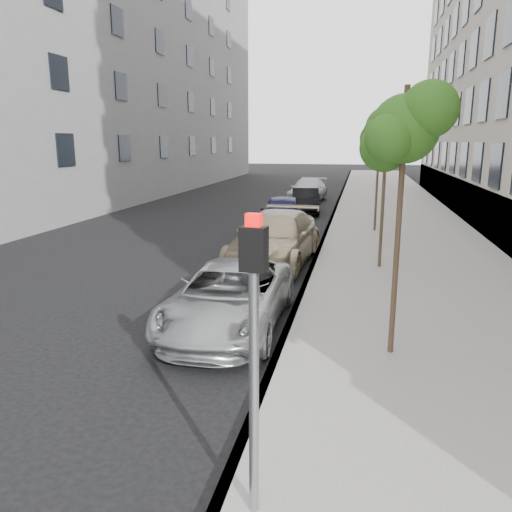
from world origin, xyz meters
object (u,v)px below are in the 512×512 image
(sedan_black, at_px, (305,201))
(sedan_blue, at_px, (282,213))
(sedan_rear, at_px, (308,190))
(tree_mid, at_px, (388,128))
(minivan, at_px, (229,297))
(suv, at_px, (275,238))
(signal_pole, at_px, (254,334))
(tree_far, at_px, (380,131))
(tree_near, at_px, (406,130))

(sedan_black, bearing_deg, sedan_blue, -101.75)
(sedan_black, height_order, sedan_rear, sedan_rear)
(tree_mid, relative_size, minivan, 1.01)
(suv, height_order, sedan_black, suv)
(signal_pole, distance_m, sedan_rear, 28.56)
(sedan_blue, bearing_deg, sedan_rear, 84.11)
(tree_far, distance_m, sedan_blue, 5.38)
(tree_far, height_order, signal_pole, tree_far)
(signal_pole, bearing_deg, sedan_rear, 100.97)
(minivan, xyz_separation_m, sedan_blue, (-0.75, 12.04, 0.09))
(sedan_black, bearing_deg, minivan, -96.48)
(sedan_black, bearing_deg, tree_mid, -80.77)
(signal_pole, relative_size, suv, 0.55)
(sedan_rear, bearing_deg, sedan_black, -81.81)
(sedan_black, bearing_deg, signal_pole, -92.55)
(minivan, height_order, sedan_rear, sedan_rear)
(suv, bearing_deg, tree_near, -59.86)
(signal_pole, bearing_deg, sedan_black, 101.07)
(tree_near, height_order, sedan_blue, tree_near)
(signal_pole, height_order, minivan, signal_pole)
(tree_near, xyz_separation_m, signal_pole, (-1.64, -4.44, -2.00))
(tree_far, height_order, suv, tree_far)
(tree_near, height_order, sedan_black, tree_near)
(sedan_blue, height_order, sedan_rear, sedan_blue)
(tree_mid, xyz_separation_m, sedan_rear, (-4.07, 17.49, -3.53))
(tree_near, relative_size, sedan_black, 1.14)
(tree_far, height_order, sedan_blue, tree_far)
(tree_mid, bearing_deg, tree_far, 90.00)
(tree_far, distance_m, sedan_rear, 12.24)
(sedan_black, bearing_deg, sedan_rear, 86.89)
(tree_far, relative_size, signal_pole, 1.58)
(tree_near, relative_size, suv, 0.83)
(signal_pole, distance_m, suv, 11.44)
(tree_far, xyz_separation_m, sedan_blue, (-4.07, -0.04, -3.52))
(tree_mid, bearing_deg, sedan_blue, 122.22)
(tree_far, distance_m, suv, 7.84)
(sedan_blue, bearing_deg, signal_pole, -87.93)
(signal_pole, bearing_deg, tree_far, 90.71)
(minivan, relative_size, sedan_blue, 1.08)
(suv, xyz_separation_m, sedan_rear, (-0.75, 17.19, -0.09))
(minivan, distance_m, suv, 5.88)
(tree_mid, distance_m, minivan, 7.42)
(tree_mid, bearing_deg, tree_near, -90.00)
(tree_far, xyz_separation_m, suv, (-3.33, -6.20, -3.46))
(sedan_black, bearing_deg, tree_far, -64.57)
(suv, bearing_deg, signal_pole, -77.41)
(minivan, relative_size, sedan_rear, 0.96)
(sedan_blue, bearing_deg, suv, -88.98)
(tree_mid, relative_size, sedan_black, 1.20)
(tree_far, xyz_separation_m, signal_pole, (-1.64, -17.44, -2.19))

